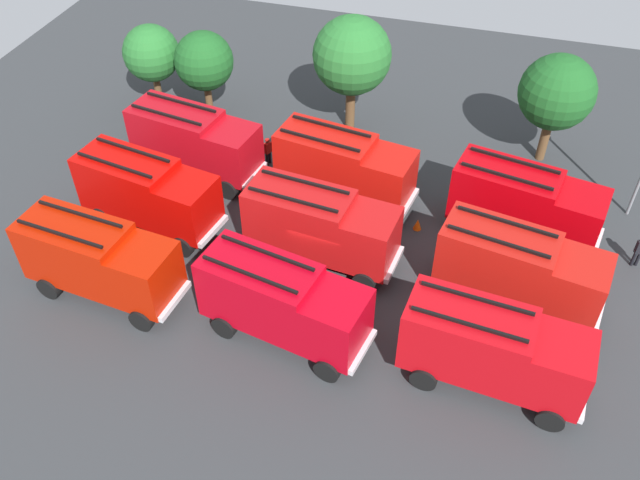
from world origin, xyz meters
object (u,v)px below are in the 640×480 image
object	(u,v)px
fire_truck_2	(493,348)
tree_3	(557,93)
tree_0	(151,53)
firefighter_0	(233,275)
firefighter_1	(482,182)
tree_2	(352,56)
firefighter_3	(640,250)
firefighter_2	(268,150)
traffic_cone_0	(418,224)
fire_truck_1	(283,301)
fire_truck_8	(526,202)
fire_truck_6	(194,140)
fire_truck_0	(99,259)
tree_1	(204,61)
fire_truck_3	(147,191)
fire_truck_5	(520,267)
fire_truck_4	(320,225)
firefighter_4	(331,159)
fire_truck_7	(344,166)

from	to	relation	value
fire_truck_2	tree_3	world-z (taller)	tree_3
fire_truck_2	tree_0	distance (m)	26.92
firefighter_0	firefighter_1	bearing A→B (deg)	-93.49
tree_0	tree_2	world-z (taller)	tree_2
fire_truck_2	firefighter_3	size ratio (longest dim) A/B	4.23
firefighter_2	traffic_cone_0	bearing A→B (deg)	4.87
fire_truck_2	firefighter_1	size ratio (longest dim) A/B	4.35
firefighter_2	firefighter_0	bearing A→B (deg)	-55.56
fire_truck_1	firefighter_2	world-z (taller)	fire_truck_1
fire_truck_8	firefighter_2	world-z (taller)	fire_truck_8
fire_truck_1	tree_3	bearing A→B (deg)	69.91
fire_truck_6	firefighter_2	bearing A→B (deg)	38.00
firefighter_1	tree_2	size ratio (longest dim) A/B	0.25
fire_truck_6	firefighter_1	bearing A→B (deg)	17.94
fire_truck_0	firefighter_2	world-z (taller)	fire_truck_0
firefighter_2	traffic_cone_0	distance (m)	9.59
fire_truck_2	firefighter_1	xyz separation A→B (m)	(-1.62, 11.94, -1.20)
tree_1	tree_2	world-z (taller)	tree_2
firefighter_1	firefighter_3	size ratio (longest dim) A/B	0.97
fire_truck_0	fire_truck_1	xyz separation A→B (m)	(8.48, -0.06, 0.00)
fire_truck_2	tree_1	xyz separation A→B (m)	(-18.53, 15.28, 1.47)
fire_truck_3	tree_3	world-z (taller)	tree_3
fire_truck_2	firefighter_3	world-z (taller)	fire_truck_2
fire_truck_0	firefighter_0	bearing A→B (deg)	24.54
tree_1	traffic_cone_0	world-z (taller)	tree_1
fire_truck_1	fire_truck_6	distance (m)	12.68
fire_truck_6	firefighter_0	size ratio (longest dim) A/B	4.49
fire_truck_1	fire_truck_3	size ratio (longest dim) A/B	1.00
firefighter_1	firefighter_3	xyz separation A→B (m)	(7.67, -3.19, 0.03)
firefighter_3	fire_truck_2	bearing A→B (deg)	129.90
fire_truck_5	fire_truck_2	bearing A→B (deg)	-87.62
firefighter_2	tree_0	size ratio (longest dim) A/B	0.31
fire_truck_4	firefighter_1	size ratio (longest dim) A/B	4.36
tree_2	tree_3	world-z (taller)	tree_2
firefighter_1	traffic_cone_0	bearing A→B (deg)	1.46
firefighter_1	traffic_cone_0	xyz separation A→B (m)	(-2.68, -3.55, -0.65)
fire_truck_2	fire_truck_8	xyz separation A→B (m)	(0.58, 9.27, 0.00)
fire_truck_5	firefighter_4	size ratio (longest dim) A/B	4.49
fire_truck_5	fire_truck_6	distance (m)	18.08
fire_truck_0	firefighter_3	xyz separation A→B (m)	(23.04, 8.69, -1.17)
firefighter_1	fire_truck_3	bearing A→B (deg)	-27.30
firefighter_0	fire_truck_7	bearing A→B (deg)	-70.20
fire_truck_1	firefighter_4	bearing A→B (deg)	106.83
firefighter_2	firefighter_4	bearing A→B (deg)	26.19
fire_truck_1	firefighter_4	world-z (taller)	fire_truck_1
fire_truck_2	firefighter_4	size ratio (longest dim) A/B	4.42
fire_truck_0	firefighter_2	size ratio (longest dim) A/B	4.57
fire_truck_5	tree_1	xyz separation A→B (m)	(-19.16, 10.57, 1.47)
fire_truck_2	fire_truck_8	distance (m)	9.29
fire_truck_8	firefighter_0	world-z (taller)	fire_truck_8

